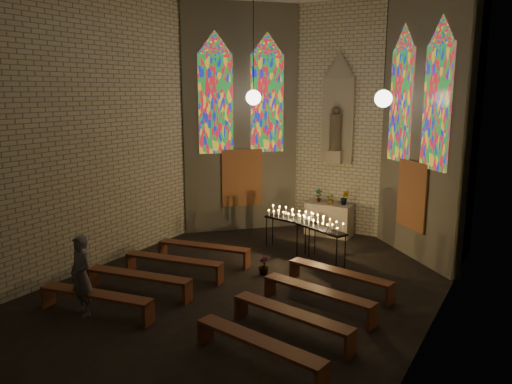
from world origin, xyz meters
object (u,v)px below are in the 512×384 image
altar (329,219)px  votive_stand_right (321,226)px  aisle_flower_pot (264,266)px  visitor (81,276)px  votive_stand_left (290,217)px

altar → votive_stand_right: (0.76, -2.47, 0.50)m
aisle_flower_pot → visitor: 4.30m
votive_stand_right → visitor: size_ratio=0.98×
votive_stand_left → altar: bearing=88.5°
votive_stand_right → visitor: (-2.89, -5.21, -0.18)m
altar → votive_stand_left: bearing=-100.4°
visitor → votive_stand_right: bearing=72.3°
votive_stand_right → altar: bearing=131.1°
votive_stand_right → visitor: 5.96m
votive_stand_right → aisle_flower_pot: bearing=-96.1°
altar → aisle_flower_pot: 3.95m
aisle_flower_pot → votive_stand_right: 1.87m
altar → aisle_flower_pot: altar is taller
altar → visitor: bearing=-105.5°
aisle_flower_pot → visitor: size_ratio=0.28×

